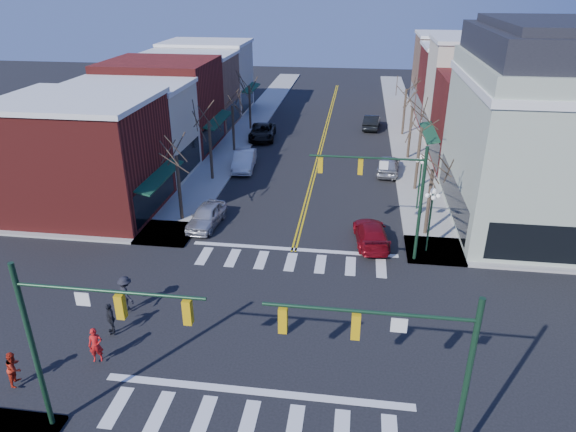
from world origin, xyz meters
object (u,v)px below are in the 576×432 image
at_px(car_left_mid, 244,160).
at_px(pedestrian_dark_a, 110,318).
at_px(pedestrian_dark_b, 126,293).
at_px(pedestrian_red_a, 96,345).
at_px(pedestrian_red_b, 14,368).
at_px(car_left_far, 262,132).
at_px(car_right_far, 372,122).
at_px(car_right_mid, 388,165).
at_px(lamppost_corner, 431,209).
at_px(car_right_near, 371,234).
at_px(car_left_near, 206,216).
at_px(lamppost_midblock, 421,172).
at_px(victorian_corner, 557,128).

xyz_separation_m(car_left_mid, pedestrian_dark_a, (-1.27, -23.88, 0.14)).
distance_m(pedestrian_dark_a, pedestrian_dark_b, 1.91).
distance_m(pedestrian_red_a, pedestrian_red_b, 3.23).
xyz_separation_m(car_left_far, pedestrian_dark_a, (-1.16, -33.38, 0.18)).
bearing_deg(pedestrian_dark_a, car_left_mid, 139.79).
bearing_deg(pedestrian_dark_a, pedestrian_dark_b, 144.16).
relative_size(car_right_far, pedestrian_red_a, 2.85).
bearing_deg(pedestrian_red_a, car_right_mid, 45.41).
relative_size(lamppost_corner, car_right_mid, 0.93).
xyz_separation_m(car_right_near, pedestrian_red_a, (-12.10, -13.12, 0.28)).
xyz_separation_m(car_left_near, pedestrian_red_a, (-0.90, -14.20, 0.23)).
bearing_deg(car_left_far, car_right_far, 21.52).
relative_size(pedestrian_red_a, pedestrian_red_b, 1.07).
relative_size(car_right_near, car_right_far, 1.01).
relative_size(pedestrian_red_b, pedestrian_dark_a, 0.97).
bearing_deg(lamppost_midblock, car_right_far, 97.89).
bearing_deg(car_left_near, victorian_corner, 15.15).
relative_size(victorian_corner, car_right_near, 2.95).
height_order(car_left_near, car_right_far, car_right_far).
bearing_deg(pedestrian_red_b, car_right_mid, -43.00).
bearing_deg(car_left_mid, lamppost_midblock, -31.21).
xyz_separation_m(victorian_corner, car_right_mid, (-10.10, 8.20, -5.86)).
bearing_deg(car_left_near, pedestrian_red_b, -97.77).
xyz_separation_m(car_right_mid, pedestrian_red_a, (-13.70, -26.53, 0.19)).
relative_size(victorian_corner, car_right_far, 2.99).
relative_size(car_right_mid, pedestrian_red_a, 2.80).
bearing_deg(car_left_mid, pedestrian_dark_a, -98.34).
bearing_deg(car_left_far, victorian_corner, -41.65).
xyz_separation_m(car_left_far, pedestrian_dark_b, (-1.21, -31.48, 0.33)).
distance_m(victorian_corner, lamppost_midblock, 9.10).
bearing_deg(pedestrian_dark_b, lamppost_corner, -110.65).
xyz_separation_m(car_left_near, car_right_mid, (12.80, 12.33, 0.04)).
relative_size(car_right_near, pedestrian_dark_b, 2.54).
xyz_separation_m(car_left_far, car_right_far, (11.51, 5.75, 0.01)).
distance_m(car_left_far, pedestrian_dark_b, 31.50).
xyz_separation_m(car_left_far, pedestrian_red_a, (-0.90, -35.36, 0.21)).
relative_size(victorian_corner, car_left_near, 3.22).
xyz_separation_m(pedestrian_red_b, pedestrian_dark_a, (2.44, 3.76, 0.02)).
relative_size(victorian_corner, pedestrian_dark_a, 8.85).
bearing_deg(lamppost_midblock, pedestrian_dark_b, -136.62).
relative_size(car_left_mid, car_right_mid, 1.06).
relative_size(car_left_near, pedestrian_dark_b, 2.33).
bearing_deg(car_right_near, pedestrian_dark_b, 29.64).
bearing_deg(pedestrian_red_b, car_right_far, -32.33).
relative_size(lamppost_corner, pedestrian_red_a, 2.59).
bearing_deg(victorian_corner, car_right_near, -156.02).
bearing_deg(car_right_far, lamppost_corner, 102.02).
height_order(lamppost_corner, car_left_far, lamppost_corner).
xyz_separation_m(car_left_near, car_right_far, (11.51, 26.91, 0.03)).
bearing_deg(victorian_corner, car_right_far, 116.56).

